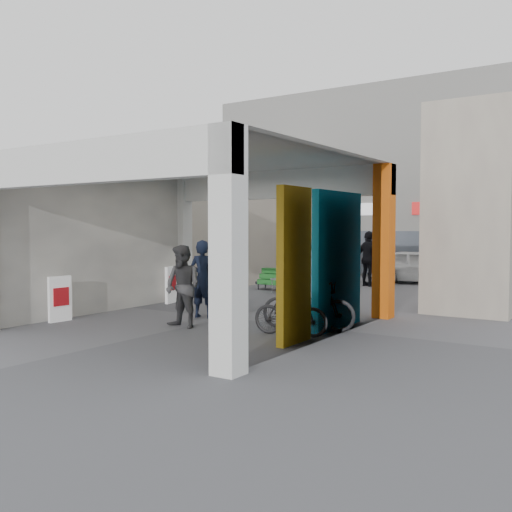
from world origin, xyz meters
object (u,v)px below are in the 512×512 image
Objects in this scene: man_back_turned at (183,286)px; man_with_dog at (203,279)px; border_collie at (233,307)px; white_van at (421,267)px; produce_stand at (273,281)px; bicycle_front at (308,305)px; man_elderly at (313,277)px; cafe_set at (299,283)px; bicycle_rear at (290,313)px; man_crates at (369,259)px.

man_with_dog is at bearing 114.31° from man_back_turned.
border_collie is 10.14m from white_van.
produce_stand is 7.32m from bicycle_front.
man_elderly is at bearing -146.64° from man_with_dog.
produce_stand is 5.33m from man_elderly.
border_collie is (1.19, -5.23, -0.07)m from cafe_set.
produce_stand is at bearing 143.30° from man_elderly.
man_back_turned is (0.45, -1.23, -0.04)m from man_with_dog.
man_with_dog is at bearing 164.39° from white_van.
white_van is at bearing -7.64° from bicycle_front.
cafe_set is 7.23m from bicycle_rear.
border_collie is at bearing -156.71° from man_with_dog.
man_crates is (1.16, 2.92, 0.66)m from cafe_set.
cafe_set reaches higher than border_collie.
man_elderly is 2.12m from bicycle_front.
border_collie is 1.74m from man_back_turned.
bicycle_rear is at bearing 153.05° from man_with_dog.
man_with_dog is 2.77m from bicycle_front.
man_crates reaches higher than produce_stand.
white_van is at bearing -3.81° from bicycle_rear.
man_back_turned reaches higher than border_collie.
man_with_dog is (0.62, -5.62, 0.58)m from cafe_set.
bicycle_front is at bearing 128.37° from man_crates.
man_crates is at bearing 68.31° from cafe_set.
man_with_dog is 1.32m from man_back_turned.
man_back_turned is (-0.11, -1.62, 0.62)m from border_collie.
bicycle_rear is at bearing 178.99° from white_van.
man_back_turned reaches higher than produce_stand.
white_van is at bearing 101.94° from man_elderly.
man_with_dog is 1.00× the size of man_elderly.
border_collie is 0.31× the size of man_crates.
produce_stand is 0.72× the size of bicycle_rear.
produce_stand is 7.35m from man_back_turned.
man_elderly is 8.62m from white_van.
cafe_set is 6.96m from man_back_turned.
man_elderly reaches higher than bicycle_rear.
bicycle_front is at bearing -53.59° from man_elderly.
man_crates reaches higher than man_elderly.
white_van is at bearing 87.59° from man_back_turned.
man_with_dog reaches higher than man_back_turned.
man_crates reaches higher than bicycle_front.
bicycle_rear is at bearing 127.30° from man_crates.
man_back_turned is 0.89× the size of man_crates.
bicycle_front is 1.29× the size of bicycle_rear.
man_crates reaches higher than man_with_dog.
bicycle_rear is at bearing 167.14° from bicycle_front.
bicycle_front reaches higher than produce_stand.
man_crates is 1.00× the size of bicycle_front.
cafe_set is at bearing 103.03° from man_back_turned.
cafe_set is 5.41m from white_van.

